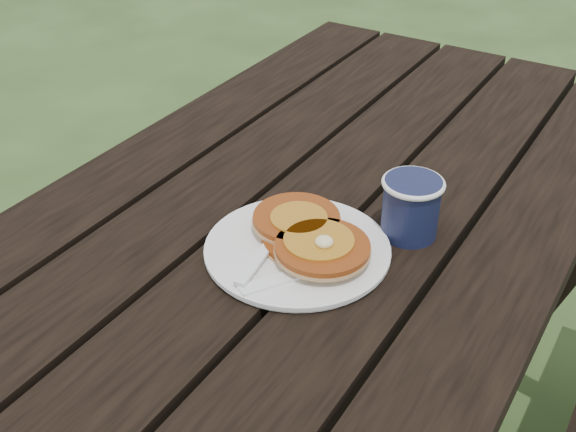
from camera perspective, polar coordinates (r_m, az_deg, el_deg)
The scene contains 5 objects.
plate at distance 0.98m, azimuth 0.75°, elevation -2.72°, with size 0.25×0.25×0.01m, color white.
pancake_stack at distance 0.97m, azimuth 1.72°, elevation -1.58°, with size 0.19×0.16×0.04m.
knife at distance 0.93m, azimuth 1.32°, elevation -4.44°, with size 0.02×0.18×0.01m, color white.
fork at distance 0.94m, azimuth -2.42°, elevation -3.48°, with size 0.03×0.16×0.01m, color white, non-canonical shape.
coffee_cup at distance 1.01m, azimuth 9.71°, elevation 0.97°, with size 0.09×0.09×0.09m.
Camera 1 is at (0.45, -0.63, 1.34)m, focal length 45.00 mm.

